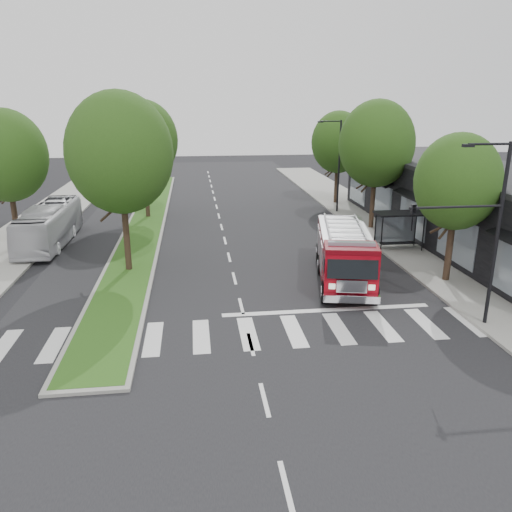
{
  "coord_description": "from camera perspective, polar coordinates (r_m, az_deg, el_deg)",
  "views": [
    {
      "loc": [
        -2.09,
        -22.29,
        9.53
      ],
      "look_at": [
        1.01,
        2.32,
        1.8
      ],
      "focal_mm": 35.0,
      "sensor_mm": 36.0,
      "label": 1
    }
  ],
  "objects": [
    {
      "name": "ground",
      "position": [
        24.33,
        -1.7,
        -5.76
      ],
      "size": [
        140.0,
        140.0,
        0.0
      ],
      "primitive_type": "plane",
      "color": "black",
      "rests_on": "ground"
    },
    {
      "name": "sidewalk_right",
      "position": [
        36.67,
        16.54,
        1.64
      ],
      "size": [
        5.0,
        80.0,
        0.15
      ],
      "primitive_type": "cube",
      "color": "gray",
      "rests_on": "ground"
    },
    {
      "name": "sidewalk_left",
      "position": [
        35.86,
        -27.13,
        0.07
      ],
      "size": [
        5.0,
        80.0,
        0.15
      ],
      "primitive_type": "cube",
      "color": "gray",
      "rests_on": "ground"
    },
    {
      "name": "median",
      "position": [
        41.57,
        -12.42,
        3.75
      ],
      "size": [
        3.0,
        50.0,
        0.15
      ],
      "color": "gray",
      "rests_on": "ground"
    },
    {
      "name": "storefront_row",
      "position": [
        38.16,
        23.08,
        5.31
      ],
      "size": [
        8.0,
        30.0,
        5.0
      ],
      "primitive_type": "cube",
      "color": "black",
      "rests_on": "ground"
    },
    {
      "name": "bus_shelter",
      "position": [
        34.05,
        16.02,
        3.92
      ],
      "size": [
        3.2,
        1.6,
        2.61
      ],
      "color": "black",
      "rests_on": "ground"
    },
    {
      "name": "tree_right_near",
      "position": [
        28.12,
        22.01,
        7.84
      ],
      "size": [
        4.4,
        4.4,
        8.05
      ],
      "color": "black",
      "rests_on": "ground"
    },
    {
      "name": "tree_right_mid",
      "position": [
        38.87,
        13.62,
        12.35
      ],
      "size": [
        5.6,
        5.6,
        9.72
      ],
      "color": "black",
      "rests_on": "ground"
    },
    {
      "name": "tree_right_far",
      "position": [
        48.39,
        9.38,
        12.7
      ],
      "size": [
        5.0,
        5.0,
        8.73
      ],
      "color": "black",
      "rests_on": "ground"
    },
    {
      "name": "tree_median_near",
      "position": [
        28.69,
        -15.29,
        11.28
      ],
      "size": [
        5.8,
        5.8,
        10.16
      ],
      "color": "black",
      "rests_on": "ground"
    },
    {
      "name": "tree_median_far",
      "position": [
        42.58,
        -12.76,
        12.8
      ],
      "size": [
        5.6,
        5.6,
        9.72
      ],
      "color": "black",
      "rests_on": "ground"
    },
    {
      "name": "tree_left_mid",
      "position": [
        36.46,
        -26.68,
        10.21
      ],
      "size": [
        5.2,
        5.2,
        9.16
      ],
      "color": "black",
      "rests_on": "ground"
    },
    {
      "name": "streetlight_right_near",
      "position": [
        22.66,
        24.15,
        3.39
      ],
      "size": [
        4.08,
        0.22,
        8.0
      ],
      "color": "black",
      "rests_on": "ground"
    },
    {
      "name": "streetlight_right_far",
      "position": [
        44.37,
        9.3,
        10.55
      ],
      "size": [
        2.11,
        0.2,
        8.0
      ],
      "color": "black",
      "rests_on": "ground"
    },
    {
      "name": "fire_engine",
      "position": [
        27.78,
        10.05,
        0.17
      ],
      "size": [
        4.36,
        9.19,
        3.07
      ],
      "rotation": [
        0.0,
        0.0,
        -0.21
      ],
      "color": "#60050D",
      "rests_on": "ground"
    },
    {
      "name": "city_bus",
      "position": [
        37.13,
        -22.51,
        3.3
      ],
      "size": [
        2.33,
        9.95,
        2.77
      ],
      "primitive_type": "imported",
      "rotation": [
        0.0,
        0.0,
        -0.0
      ],
      "color": "silver",
      "rests_on": "ground"
    }
  ]
}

